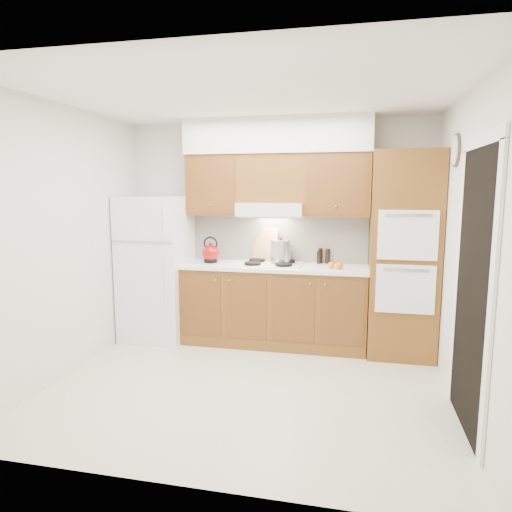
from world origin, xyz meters
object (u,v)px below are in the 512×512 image
Objects in this scene: fridge at (157,268)px; kettle at (211,253)px; stock_pot at (281,251)px; oven_cabinet at (403,255)px.

fridge reaches higher than kettle.
kettle is 0.83m from stock_pot.
oven_cabinet is 9.11× the size of stock_pot.
kettle is 0.85× the size of stock_pot.
stock_pot is at bearing 5.83° from fridge.
fridge is 7.13× the size of stock_pot.
stock_pot is (0.82, 0.09, 0.04)m from kettle.
oven_cabinet reaches higher than stock_pot.
fridge is 0.78× the size of oven_cabinet.
oven_cabinet is 1.36m from stock_pot.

